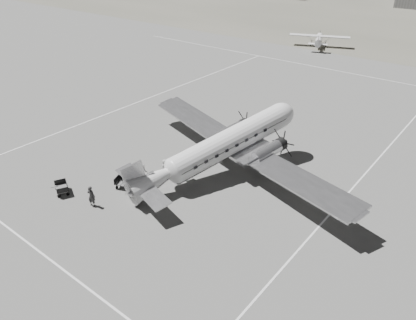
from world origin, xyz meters
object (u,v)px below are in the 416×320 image
(light_plane_left, at_px, (319,41))
(ramp_agent, at_px, (144,173))
(dc3_airliner, at_px, (222,148))
(baggage_cart_far, at_px, (62,188))
(baggage_cart_near, at_px, (125,183))
(ground_crew, at_px, (91,196))
(passenger, at_px, (165,167))

(light_plane_left, relative_size, ramp_agent, 6.84)
(dc3_airliner, xyz_separation_m, baggage_cart_far, (-8.63, -11.12, -2.12))
(light_plane_left, xyz_separation_m, baggage_cart_far, (5.32, -61.64, -0.75))
(dc3_airliner, relative_size, baggage_cart_near, 15.45)
(baggage_cart_near, xyz_separation_m, ground_crew, (-0.11, -3.45, 0.42))
(baggage_cart_near, height_order, passenger, passenger)
(dc3_airliner, distance_m, ground_crew, 11.95)
(dc3_airliner, distance_m, baggage_cart_near, 9.02)
(ground_crew, bearing_deg, baggage_cart_far, -11.58)
(dc3_airliner, relative_size, ramp_agent, 15.91)
(baggage_cart_near, relative_size, baggage_cart_far, 1.08)
(baggage_cart_near, bearing_deg, baggage_cart_far, -154.39)
(baggage_cart_far, relative_size, passenger, 1.06)
(baggage_cart_near, distance_m, ground_crew, 3.48)
(ground_crew, height_order, passenger, ground_crew)
(baggage_cart_far, distance_m, passenger, 9.02)
(ground_crew, distance_m, passenger, 7.31)
(ground_crew, bearing_deg, light_plane_left, -100.34)
(ground_crew, xyz_separation_m, passenger, (1.25, 7.20, -0.14))
(light_plane_left, bearing_deg, passenger, -101.26)
(baggage_cart_far, bearing_deg, passenger, 83.86)
(ground_crew, height_order, ramp_agent, ground_crew)
(ramp_agent, bearing_deg, ground_crew, -163.64)
(baggage_cart_near, distance_m, ramp_agent, 1.84)
(dc3_airliner, distance_m, passenger, 5.48)
(dc3_airliner, bearing_deg, passenger, -120.83)
(dc3_airliner, height_order, baggage_cart_near, dc3_airliner)
(passenger, bearing_deg, light_plane_left, 23.60)
(dc3_airliner, bearing_deg, light_plane_left, 122.35)
(light_plane_left, bearing_deg, dc3_airliner, -96.44)
(baggage_cart_far, height_order, ground_crew, ground_crew)
(light_plane_left, xyz_separation_m, ground_crew, (8.86, -61.21, -0.29))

